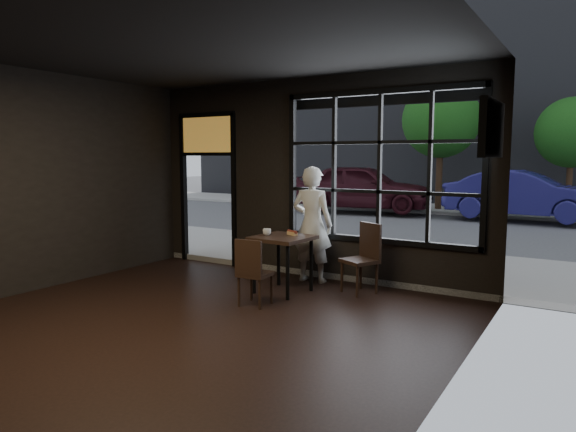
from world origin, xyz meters
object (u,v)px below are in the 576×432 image
Objects in this scene: chair_near at (255,272)px; man at (312,224)px; cafe_table at (283,264)px; navy_car at (523,195)px.

chair_near is 1.60m from man.
chair_near is (0.04, -0.74, 0.04)m from cafe_table.
navy_car is at bearing -104.05° from chair_near.
chair_near is at bearing 85.27° from man.
man reaches higher than navy_car.
man reaches higher than chair_near.
chair_near is at bearing 173.55° from navy_car.
chair_near is at bearing -83.02° from cafe_table.
cafe_table is 0.75m from chair_near.
cafe_table is 0.92× the size of chair_near.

